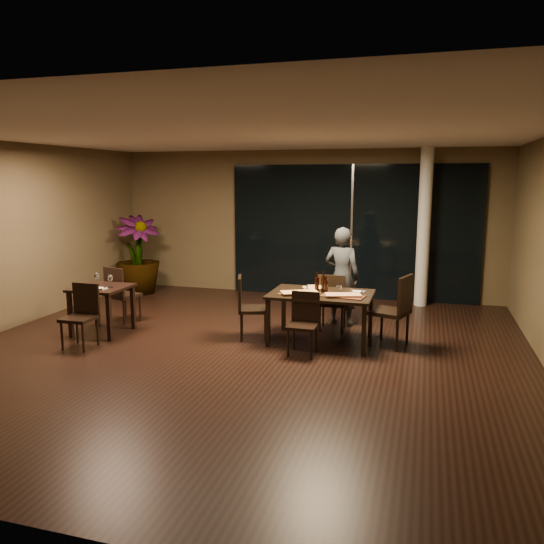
{
  "coord_description": "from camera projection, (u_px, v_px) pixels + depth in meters",
  "views": [
    {
      "loc": [
        2.45,
        -6.75,
        2.41
      ],
      "look_at": [
        0.28,
        0.68,
        1.05
      ],
      "focal_mm": 35.0,
      "sensor_mm": 36.0,
      "label": 1
    }
  ],
  "objects": [
    {
      "name": "tumbler_right",
      "position": [
        339.0,
        289.0,
        7.88
      ],
      "size": [
        0.08,
        0.08,
        0.1
      ],
      "primitive_type": "cylinder",
      "color": "white",
      "rests_on": "main_table"
    },
    {
      "name": "napkin_near",
      "position": [
        354.0,
        297.0,
        7.55
      ],
      "size": [
        0.2,
        0.16,
        0.01
      ],
      "primitive_type": "cube",
      "rotation": [
        0.0,
        0.0,
        -0.4
      ],
      "color": "white",
      "rests_on": "main_table"
    },
    {
      "name": "ground",
      "position": [
        240.0,
        352.0,
        7.47
      ],
      "size": [
        8.0,
        8.0,
        0.0
      ],
      "primitive_type": "plane",
      "color": "black",
      "rests_on": "ground"
    },
    {
      "name": "tumbler_left",
      "position": [
        306.0,
        288.0,
        7.97
      ],
      "size": [
        0.07,
        0.07,
        0.08
      ],
      "primitive_type": "cylinder",
      "color": "white",
      "rests_on": "main_table"
    },
    {
      "name": "bottle_c",
      "position": [
        323.0,
        282.0,
        7.87
      ],
      "size": [
        0.07,
        0.07,
        0.31
      ],
      "primitive_type": null,
      "color": "black",
      "rests_on": "main_table"
    },
    {
      "name": "chair_side_far",
      "position": [
        120.0,
        292.0,
        8.92
      ],
      "size": [
        0.55,
        0.55,
        0.96
      ],
      "rotation": [
        0.0,
        0.0,
        2.86
      ],
      "color": "black",
      "rests_on": "ground"
    },
    {
      "name": "bottle_a",
      "position": [
        317.0,
        282.0,
        7.89
      ],
      "size": [
        0.06,
        0.06,
        0.29
      ],
      "primitive_type": null,
      "color": "black",
      "rests_on": "main_table"
    },
    {
      "name": "window_panel",
      "position": [
        352.0,
        232.0,
        10.7
      ],
      "size": [
        5.0,
        0.06,
        2.7
      ],
      "primitive_type": "cube",
      "color": "black",
      "rests_on": "ground"
    },
    {
      "name": "chair_main_near",
      "position": [
        304.0,
        320.0,
        7.36
      ],
      "size": [
        0.4,
        0.4,
        0.86
      ],
      "rotation": [
        0.0,
        0.0,
        -0.0
      ],
      "color": "black",
      "rests_on": "ground"
    },
    {
      "name": "column",
      "position": [
        424.0,
        228.0,
        10.0
      ],
      "size": [
        0.24,
        0.24,
        3.0
      ],
      "primitive_type": "cylinder",
      "color": "silver",
      "rests_on": "ground"
    },
    {
      "name": "diner",
      "position": [
        342.0,
        276.0,
        8.76
      ],
      "size": [
        0.62,
        0.47,
        1.64
      ],
      "primitive_type": "imported",
      "rotation": [
        0.0,
        0.0,
        2.94
      ],
      "color": "#2A2D2F",
      "rests_on": "ground"
    },
    {
      "name": "chair_main_left",
      "position": [
        248.0,
        304.0,
        8.02
      ],
      "size": [
        0.57,
        0.57,
        0.97
      ],
      "rotation": [
        0.0,
        0.0,
        1.89
      ],
      "color": "black",
      "rests_on": "ground"
    },
    {
      "name": "wall_front",
      "position": [
        23.0,
        324.0,
        3.38
      ],
      "size": [
        8.0,
        0.1,
        3.0
      ],
      "primitive_type": "cube",
      "color": "brown",
      "rests_on": "ground"
    },
    {
      "name": "side_napkin",
      "position": [
        101.0,
        288.0,
        8.12
      ],
      "size": [
        0.19,
        0.14,
        0.01
      ],
      "primitive_type": "cube",
      "rotation": [
        0.0,
        0.0,
        -0.15
      ],
      "color": "white",
      "rests_on": "side_table"
    },
    {
      "name": "pizza_board_left",
      "position": [
        299.0,
        294.0,
        7.74
      ],
      "size": [
        0.6,
        0.32,
        0.01
      ],
      "primitive_type": "cube",
      "rotation": [
        0.0,
        0.0,
        0.04
      ],
      "color": "#462E16",
      "rests_on": "main_table"
    },
    {
      "name": "chair_main_right",
      "position": [
        396.0,
        307.0,
        7.62
      ],
      "size": [
        0.62,
        0.62,
        1.06
      ],
      "rotation": [
        0.0,
        0.0,
        -1.89
      ],
      "color": "black",
      "rests_on": "ground"
    },
    {
      "name": "oblong_pizza_left",
      "position": [
        299.0,
        292.0,
        7.74
      ],
      "size": [
        0.57,
        0.44,
        0.02
      ],
      "primitive_type": null,
      "rotation": [
        0.0,
        0.0,
        0.46
      ],
      "color": "maroon",
      "rests_on": "pizza_board_left"
    },
    {
      "name": "bottle_b",
      "position": [
        326.0,
        285.0,
        7.79
      ],
      "size": [
        0.06,
        0.06,
        0.26
      ],
      "primitive_type": null,
      "color": "black",
      "rests_on": "main_table"
    },
    {
      "name": "chair_side_near",
      "position": [
        82.0,
        312.0,
        7.66
      ],
      "size": [
        0.43,
        0.43,
        0.92
      ],
      "rotation": [
        0.0,
        0.0,
        0.01
      ],
      "color": "black",
      "rests_on": "ground"
    },
    {
      "name": "pizza_board_right",
      "position": [
        343.0,
        296.0,
        7.57
      ],
      "size": [
        0.65,
        0.39,
        0.01
      ],
      "primitive_type": "cube",
      "rotation": [
        0.0,
        0.0,
        -0.15
      ],
      "color": "#422315",
      "rests_on": "main_table"
    },
    {
      "name": "oblong_pizza_right",
      "position": [
        343.0,
        295.0,
        7.57
      ],
      "size": [
        0.53,
        0.35,
        0.02
      ],
      "primitive_type": null,
      "rotation": [
        0.0,
        0.0,
        0.28
      ],
      "color": "maroon",
      "rests_on": "pizza_board_right"
    },
    {
      "name": "ceiling",
      "position": [
        237.0,
        132.0,
        6.95
      ],
      "size": [
        8.0,
        8.0,
        0.04
      ],
      "primitive_type": "cube",
      "color": "white",
      "rests_on": "wall_back"
    },
    {
      "name": "potted_plant",
      "position": [
        138.0,
        255.0,
        11.21
      ],
      "size": [
        1.27,
        1.27,
        1.65
      ],
      "primitive_type": "imported",
      "rotation": [
        0.0,
        0.0,
        0.87
      ],
      "color": "#244E1A",
      "rests_on": "ground"
    },
    {
      "name": "napkin_far",
      "position": [
        358.0,
        292.0,
        7.89
      ],
      "size": [
        0.18,
        0.11,
        0.01
      ],
      "primitive_type": "cube",
      "rotation": [
        0.0,
        0.0,
        -0.05
      ],
      "color": "white",
      "rests_on": "main_table"
    },
    {
      "name": "wall_back",
      "position": [
        305.0,
        223.0,
        11.04
      ],
      "size": [
        8.0,
        0.1,
        3.0
      ],
      "primitive_type": "cube",
      "color": "brown",
      "rests_on": "ground"
    },
    {
      "name": "wine_glass_a",
      "position": [
        97.0,
        279.0,
        8.36
      ],
      "size": [
        0.09,
        0.09,
        0.19
      ],
      "primitive_type": null,
      "color": "white",
      "rests_on": "side_table"
    },
    {
      "name": "chair_main_far",
      "position": [
        332.0,
        299.0,
        8.43
      ],
      "size": [
        0.45,
        0.45,
        0.93
      ],
      "rotation": [
        0.0,
        0.0,
        3.18
      ],
      "color": "black",
      "rests_on": "ground"
    },
    {
      "name": "round_pizza",
      "position": [
        313.0,
        288.0,
        8.17
      ],
      "size": [
        0.33,
        0.33,
        0.01
      ],
      "primitive_type": "cylinder",
      "color": "#B42D14",
      "rests_on": "main_table"
    },
    {
      "name": "wine_glass_b",
      "position": [
        111.0,
        281.0,
        8.21
      ],
      "size": [
        0.08,
        0.08,
        0.19
      ],
      "primitive_type": null,
      "color": "white",
      "rests_on": "side_table"
    },
    {
      "name": "main_table",
      "position": [
        321.0,
        298.0,
        7.83
      ],
      "size": [
        1.5,
        1.0,
        0.75
      ],
      "color": "black",
      "rests_on": "ground"
    },
    {
      "name": "side_table",
      "position": [
        102.0,
        294.0,
        8.31
      ],
      "size": [
        0.8,
        0.8,
        0.75
      ],
      "color": "black",
      "rests_on": "ground"
    }
  ]
}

